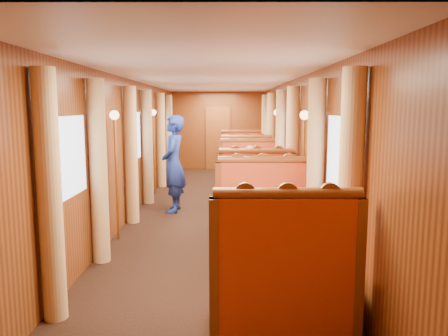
{
  "coord_description": "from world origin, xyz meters",
  "views": [
    {
      "loc": [
        0.23,
        -8.21,
        1.99
      ],
      "look_at": [
        0.21,
        -1.42,
        1.05
      ],
      "focal_mm": 35.0,
      "sensor_mm": 36.0,
      "label": 1
    }
  ],
  "objects_px": {
    "steward": "(173,164)",
    "tea_tray": "(265,221)",
    "banquette_mid_aft": "(249,181)",
    "teapot_right": "(273,219)",
    "teapot_left": "(256,216)",
    "rose_vase_mid": "(254,164)",
    "rose_vase_far": "(243,147)",
    "banquette_far_fwd": "(246,171)",
    "table_mid": "(252,193)",
    "banquette_far_aft": "(243,161)",
    "table_far": "(244,168)",
    "table_near": "(271,253)",
    "banquette_near_aft": "(263,225)",
    "teapot_back": "(260,214)",
    "fruit_plate": "(302,221)",
    "banquette_near_fwd": "(283,286)",
    "passenger": "(250,168)",
    "banquette_mid_fwd": "(256,201)"
  },
  "relations": [
    {
      "from": "table_near",
      "to": "table_mid",
      "type": "bearing_deg",
      "value": 90.0
    },
    {
      "from": "banquette_far_fwd",
      "to": "banquette_far_aft",
      "type": "xyz_separation_m",
      "value": [
        0.0,
        2.03,
        0.0
      ]
    },
    {
      "from": "table_mid",
      "to": "teapot_back",
      "type": "bearing_deg",
      "value": -92.06
    },
    {
      "from": "tea_tray",
      "to": "teapot_left",
      "type": "xyz_separation_m",
      "value": [
        -0.1,
        -0.04,
        0.07
      ]
    },
    {
      "from": "banquette_near_fwd",
      "to": "rose_vase_mid",
      "type": "relative_size",
      "value": 3.72
    },
    {
      "from": "teapot_left",
      "to": "teapot_right",
      "type": "bearing_deg",
      "value": -20.27
    },
    {
      "from": "banquette_near_aft",
      "to": "steward",
      "type": "distance_m",
      "value": 2.98
    },
    {
      "from": "steward",
      "to": "tea_tray",
      "type": "bearing_deg",
      "value": 22.63
    },
    {
      "from": "banquette_far_fwd",
      "to": "steward",
      "type": "distance_m",
      "value": 2.92
    },
    {
      "from": "teapot_back",
      "to": "rose_vase_far",
      "type": "xyz_separation_m",
      "value": [
        0.09,
        6.92,
        0.11
      ]
    },
    {
      "from": "tea_tray",
      "to": "fruit_plate",
      "type": "height_order",
      "value": "fruit_plate"
    },
    {
      "from": "banquette_mid_fwd",
      "to": "banquette_far_aft",
      "type": "bearing_deg",
      "value": 90.0
    },
    {
      "from": "tea_tray",
      "to": "fruit_plate",
      "type": "distance_m",
      "value": 0.41
    },
    {
      "from": "table_mid",
      "to": "banquette_far_fwd",
      "type": "height_order",
      "value": "banquette_far_fwd"
    },
    {
      "from": "teapot_right",
      "to": "banquette_near_aft",
      "type": "bearing_deg",
      "value": 95.23
    },
    {
      "from": "banquette_mid_fwd",
      "to": "banquette_mid_aft",
      "type": "distance_m",
      "value": 2.03
    },
    {
      "from": "banquette_near_fwd",
      "to": "rose_vase_mid",
      "type": "xyz_separation_m",
      "value": [
        0.03,
        4.55,
        0.5
      ]
    },
    {
      "from": "banquette_near_fwd",
      "to": "teapot_back",
      "type": "xyz_separation_m",
      "value": [
        -0.12,
        1.06,
        0.4
      ]
    },
    {
      "from": "banquette_mid_aft",
      "to": "banquette_far_fwd",
      "type": "bearing_deg",
      "value": 90.0
    },
    {
      "from": "teapot_back",
      "to": "rose_vase_mid",
      "type": "bearing_deg",
      "value": 74.9
    },
    {
      "from": "rose_vase_mid",
      "to": "steward",
      "type": "distance_m",
      "value": 1.53
    },
    {
      "from": "table_mid",
      "to": "tea_tray",
      "type": "bearing_deg",
      "value": -91.31
    },
    {
      "from": "table_near",
      "to": "banquette_far_aft",
      "type": "relative_size",
      "value": 0.78
    },
    {
      "from": "fruit_plate",
      "to": "teapot_right",
      "type": "bearing_deg",
      "value": -169.05
    },
    {
      "from": "banquette_far_aft",
      "to": "table_far",
      "type": "bearing_deg",
      "value": -90.0
    },
    {
      "from": "banquette_mid_aft",
      "to": "tea_tray",
      "type": "relative_size",
      "value": 3.94
    },
    {
      "from": "steward",
      "to": "banquette_near_fwd",
      "type": "bearing_deg",
      "value": 19.28
    },
    {
      "from": "table_near",
      "to": "teapot_back",
      "type": "bearing_deg",
      "value": 159.74
    },
    {
      "from": "banquette_far_aft",
      "to": "table_mid",
      "type": "bearing_deg",
      "value": -90.0
    },
    {
      "from": "table_far",
      "to": "teapot_left",
      "type": "relative_size",
      "value": 5.63
    },
    {
      "from": "table_near",
      "to": "banquette_mid_fwd",
      "type": "xyz_separation_m",
      "value": [
        0.0,
        2.49,
        0.05
      ]
    },
    {
      "from": "table_near",
      "to": "banquette_near_fwd",
      "type": "xyz_separation_m",
      "value": [
        0.0,
        -1.01,
        0.05
      ]
    },
    {
      "from": "teapot_right",
      "to": "steward",
      "type": "xyz_separation_m",
      "value": [
        -1.5,
        3.69,
        0.11
      ]
    },
    {
      "from": "fruit_plate",
      "to": "rose_vase_mid",
      "type": "distance_m",
      "value": 3.64
    },
    {
      "from": "fruit_plate",
      "to": "banquette_far_aft",
      "type": "bearing_deg",
      "value": 92.27
    },
    {
      "from": "table_near",
      "to": "table_mid",
      "type": "height_order",
      "value": "same"
    },
    {
      "from": "table_far",
      "to": "tea_tray",
      "type": "height_order",
      "value": "tea_tray"
    },
    {
      "from": "rose_vase_mid",
      "to": "rose_vase_far",
      "type": "xyz_separation_m",
      "value": [
        -0.06,
        3.43,
        0.0
      ]
    },
    {
      "from": "banquette_mid_aft",
      "to": "teapot_right",
      "type": "relative_size",
      "value": 8.5
    },
    {
      "from": "passenger",
      "to": "banquette_far_aft",
      "type": "bearing_deg",
      "value": 90.0
    },
    {
      "from": "table_near",
      "to": "teapot_left",
      "type": "height_order",
      "value": "teapot_left"
    },
    {
      "from": "table_far",
      "to": "fruit_plate",
      "type": "relative_size",
      "value": 4.66
    },
    {
      "from": "banquette_near_aft",
      "to": "fruit_plate",
      "type": "distance_m",
      "value": 1.21
    },
    {
      "from": "rose_vase_far",
      "to": "table_mid",
      "type": "bearing_deg",
      "value": -89.49
    },
    {
      "from": "banquette_mid_fwd",
      "to": "tea_tray",
      "type": "bearing_deg",
      "value": -91.84
    },
    {
      "from": "banquette_far_fwd",
      "to": "teapot_left",
      "type": "bearing_deg",
      "value": -91.68
    },
    {
      "from": "banquette_mid_aft",
      "to": "teapot_right",
      "type": "xyz_separation_m",
      "value": [
        0.0,
        -4.67,
        0.39
      ]
    },
    {
      "from": "teapot_back",
      "to": "rose_vase_far",
      "type": "relative_size",
      "value": 0.47
    },
    {
      "from": "banquette_near_aft",
      "to": "table_near",
      "type": "bearing_deg",
      "value": -90.0
    },
    {
      "from": "banquette_near_fwd",
      "to": "teapot_left",
      "type": "xyz_separation_m",
      "value": [
        -0.18,
        0.93,
        0.4
      ]
    }
  ]
}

